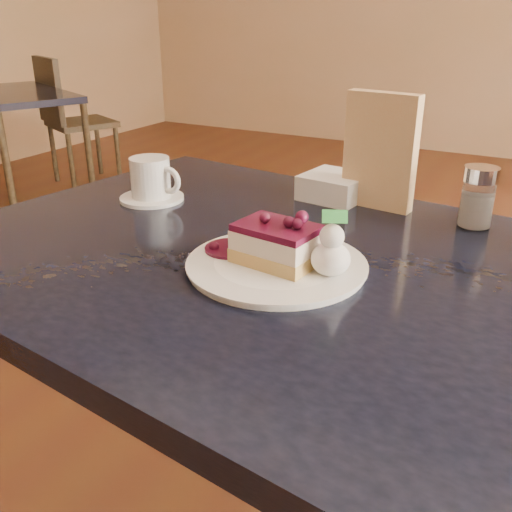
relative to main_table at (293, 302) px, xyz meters
The scene contains 10 objects.
main_table is the anchor object (origin of this frame).
dessert_plate 0.11m from the main_table, 97.39° to the right, with size 0.29×0.29×0.01m, color white.
cheesecake_slice 0.14m from the main_table, 97.39° to the right, with size 0.14×0.11×0.07m.
whipped_cream 0.16m from the main_table, 32.58° to the right, with size 0.06×0.06×0.05m.
berry_sauce 0.15m from the main_table, 154.49° to the right, with size 0.09×0.09×0.01m, color #410E2B.
coffee_set 0.46m from the main_table, 161.22° to the left, with size 0.15×0.14×0.10m.
menu_card 0.40m from the main_table, 84.10° to the left, with size 0.15×0.03×0.24m, color beige.
sugar_shaker 0.42m from the main_table, 51.72° to the left, with size 0.07×0.07×0.12m.
napkin_stack 0.37m from the main_table, 100.66° to the left, with size 0.13×0.13×0.05m, color white.
bg_table_far_left 3.24m from the main_table, 150.53° to the left, with size 1.22×1.79×1.19m.
Camera 1 is at (0.19, -0.40, 1.21)m, focal length 40.00 mm.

